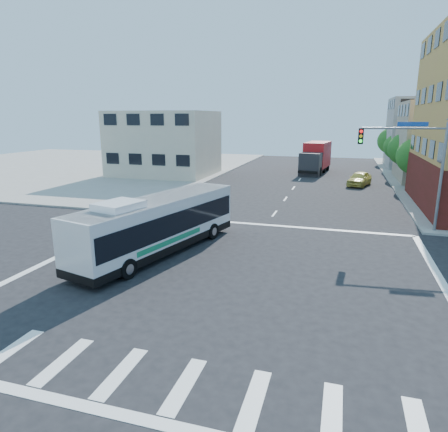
% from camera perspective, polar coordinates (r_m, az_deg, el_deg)
% --- Properties ---
extents(ground, '(120.00, 120.00, 0.00)m').
position_cam_1_polar(ground, '(19.05, 0.64, -8.50)').
color(ground, black).
rests_on(ground, ground).
extents(sidewalk_nw, '(50.00, 50.00, 0.15)m').
position_cam_1_polar(sidewalk_nw, '(65.84, -20.92, 6.77)').
color(sidewalk_nw, gray).
rests_on(sidewalk_nw, ground).
extents(building_east_far, '(12.06, 10.06, 10.00)m').
position_cam_1_polar(building_east_far, '(66.08, 27.67, 10.43)').
color(building_east_far, '#A3A39D').
rests_on(building_east_far, ground).
extents(building_west, '(12.06, 10.06, 8.00)m').
position_cam_1_polar(building_west, '(51.86, -8.50, 10.19)').
color(building_west, '#BCB39C').
rests_on(building_west, ground).
extents(signal_mast_ne, '(7.91, 1.13, 8.07)m').
position_cam_1_polar(signal_mast_ne, '(27.97, 25.53, 7.90)').
color(signal_mast_ne, slate).
rests_on(signal_mast_ne, ground).
extents(street_tree_a, '(3.60, 3.60, 5.53)m').
position_cam_1_polar(street_tree_a, '(45.56, 25.73, 7.95)').
color(street_tree_a, '#382114').
rests_on(street_tree_a, ground).
extents(street_tree_b, '(3.80, 3.80, 5.79)m').
position_cam_1_polar(street_tree_b, '(53.45, 24.47, 8.94)').
color(street_tree_b, '#382114').
rests_on(street_tree_b, ground).
extents(street_tree_c, '(3.40, 3.40, 5.29)m').
position_cam_1_polar(street_tree_c, '(61.39, 23.50, 9.26)').
color(street_tree_c, '#382114').
rests_on(street_tree_c, ground).
extents(street_tree_d, '(4.00, 4.00, 6.03)m').
position_cam_1_polar(street_tree_d, '(69.30, 22.80, 10.08)').
color(street_tree_d, '#382114').
rests_on(street_tree_d, ground).
extents(transit_bus, '(5.15, 11.63, 3.37)m').
position_cam_1_polar(transit_bus, '(21.94, -9.32, -1.10)').
color(transit_bus, black).
rests_on(transit_bus, ground).
extents(box_truck, '(3.66, 9.17, 4.01)m').
position_cam_1_polar(box_truck, '(55.20, 12.95, 8.07)').
color(box_truck, '#25252A').
rests_on(box_truck, ground).
extents(parked_car, '(3.03, 4.85, 1.54)m').
position_cam_1_polar(parked_car, '(45.96, 18.79, 5.07)').
color(parked_car, '#CEBF4E').
rests_on(parked_car, ground).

